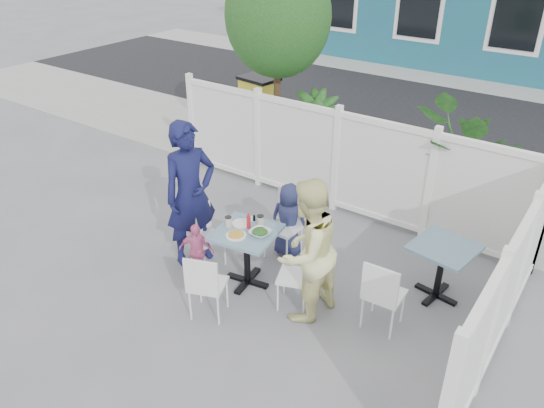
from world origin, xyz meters
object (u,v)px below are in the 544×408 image
Objects in this scene: chair_left at (203,231)px; utility_cabinet at (259,111)px; main_table at (247,243)px; chair_back at (287,219)px; chair_near at (205,282)px; spare_table at (442,258)px; woman at (307,251)px; toddler at (196,251)px; boy at (289,220)px; man at (191,194)px; chair_right at (300,272)px.

utility_cabinet is at bearing -139.87° from chair_left.
utility_cabinet is 1.49× the size of chair_left.
chair_left is (-0.73, 0.03, -0.10)m from main_table.
main_table is 0.82m from chair_back.
spare_table is at bearing 22.33° from chair_near.
chair_back reaches higher than chair_near.
toddler is (-1.48, -0.19, -0.47)m from woman.
boy reaches higher than chair_left.
chair_back is at bearing -29.21° from man.
boy is at bearing 150.07° from chair_left.
main_table is (2.66, -3.87, -0.04)m from utility_cabinet.
chair_near reaches higher than chair_right.
man reaches higher than chair_left.
chair_right is 0.97× the size of chair_near.
chair_left is at bearing -84.58° from woman.
chair_right reaches higher than spare_table.
woman is (-1.15, -1.17, 0.30)m from spare_table.
boy is at bearing -128.74° from woman.
woman reaches higher than boy.
chair_left is 1.00× the size of chair_right.
spare_table is 1.68m from chair_right.
toddler is (-2.63, -1.36, -0.17)m from spare_table.
chair_near is 1.31m from man.
main_table is 0.48× the size of woman.
chair_back is 0.48× the size of man.
chair_back is (2.70, -3.05, -0.08)m from utility_cabinet.
woman is at bearing -142.16° from chair_right.
chair_near is 0.44× the size of man.
woman is (0.12, -0.07, 0.37)m from chair_right.
chair_right reaches higher than main_table.
chair_left is 1.11m from chair_near.
man is at bearing 41.60° from chair_back.
toddler reaches higher than main_table.
woman reaches higher than utility_cabinet.
chair_right is at bearing 0.17° from main_table.
spare_table is (4.69, -2.77, -0.06)m from utility_cabinet.
boy is (-0.72, 0.85, 0.03)m from chair_right.
utility_cabinet is 1.45× the size of chair_near.
chair_back is at bearing 68.66° from chair_near.
main_table is at bearing -1.82° from toddler.
utility_cabinet is 4.31m from chair_left.
man is at bearing -74.61° from chair_left.
chair_near is 1.11× the size of toddler.
chair_left is at bearing 47.14° from chair_back.
woman is (3.55, -3.94, 0.23)m from utility_cabinet.
boy is at bearing 68.19° from chair_near.
chair_back is at bearing -172.00° from spare_table.
boy reaches higher than main_table.
toddler is (-0.59, -0.26, -0.20)m from main_table.
chair_right is (-1.26, -1.10, -0.07)m from spare_table.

